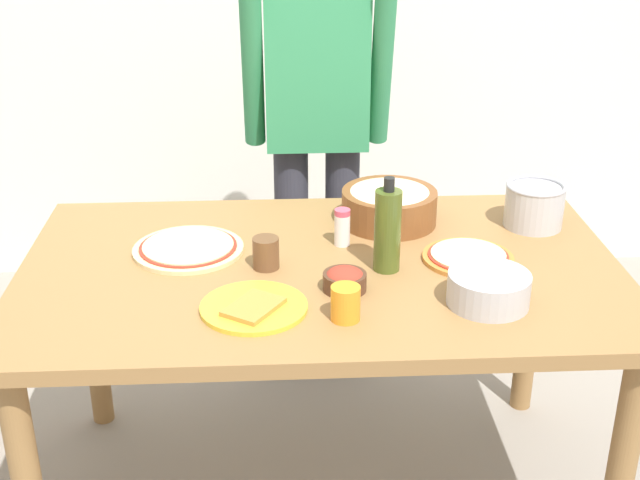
% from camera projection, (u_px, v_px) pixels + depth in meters
% --- Properties ---
extents(dining_table, '(1.60, 0.96, 0.76)m').
position_uv_depth(dining_table, '(321.00, 295.00, 2.30)').
color(dining_table, olive).
rests_on(dining_table, ground).
extents(person_cook, '(0.49, 0.25, 1.62)m').
position_uv_depth(person_cook, '(317.00, 119.00, 2.88)').
color(person_cook, '#2D2D38').
rests_on(person_cook, ground).
extents(pizza_raw_on_board, '(0.30, 0.30, 0.02)m').
position_uv_depth(pizza_raw_on_board, '(188.00, 248.00, 2.34)').
color(pizza_raw_on_board, beige).
rests_on(pizza_raw_on_board, dining_table).
extents(pizza_cooked_on_tray, '(0.25, 0.25, 0.02)m').
position_uv_depth(pizza_cooked_on_tray, '(468.00, 257.00, 2.29)').
color(pizza_cooked_on_tray, '#C67A33').
rests_on(pizza_cooked_on_tray, dining_table).
extents(plate_with_slice, '(0.26, 0.26, 0.02)m').
position_uv_depth(plate_with_slice, '(254.00, 307.00, 2.04)').
color(plate_with_slice, gold).
rests_on(plate_with_slice, dining_table).
extents(popcorn_bowl, '(0.28, 0.28, 0.11)m').
position_uv_depth(popcorn_bowl, '(389.00, 203.00, 2.50)').
color(popcorn_bowl, brown).
rests_on(popcorn_bowl, dining_table).
extents(mixing_bowl_steel, '(0.20, 0.20, 0.08)m').
position_uv_depth(mixing_bowl_steel, '(489.00, 289.00, 2.05)').
color(mixing_bowl_steel, '#B7B7BC').
rests_on(mixing_bowl_steel, dining_table).
extents(small_sauce_bowl, '(0.11, 0.11, 0.06)m').
position_uv_depth(small_sauce_bowl, '(345.00, 280.00, 2.12)').
color(small_sauce_bowl, '#4C2D1E').
rests_on(small_sauce_bowl, dining_table).
extents(olive_oil_bottle, '(0.07, 0.07, 0.26)m').
position_uv_depth(olive_oil_bottle, '(388.00, 230.00, 2.20)').
color(olive_oil_bottle, '#47561E').
rests_on(olive_oil_bottle, dining_table).
extents(steel_pot, '(0.17, 0.17, 0.13)m').
position_uv_depth(steel_pot, '(534.00, 205.00, 2.48)').
color(steel_pot, '#B7B7BC').
rests_on(steel_pot, dining_table).
extents(cup_orange, '(0.07, 0.07, 0.08)m').
position_uv_depth(cup_orange, '(346.00, 303.00, 1.98)').
color(cup_orange, orange).
rests_on(cup_orange, dining_table).
extents(cup_small_brown, '(0.07, 0.07, 0.08)m').
position_uv_depth(cup_small_brown, '(266.00, 253.00, 2.23)').
color(cup_small_brown, brown).
rests_on(cup_small_brown, dining_table).
extents(salt_shaker, '(0.04, 0.04, 0.11)m').
position_uv_depth(salt_shaker, '(342.00, 227.00, 2.36)').
color(salt_shaker, white).
rests_on(salt_shaker, dining_table).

